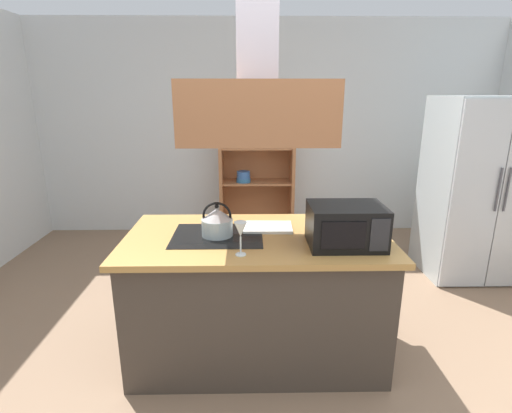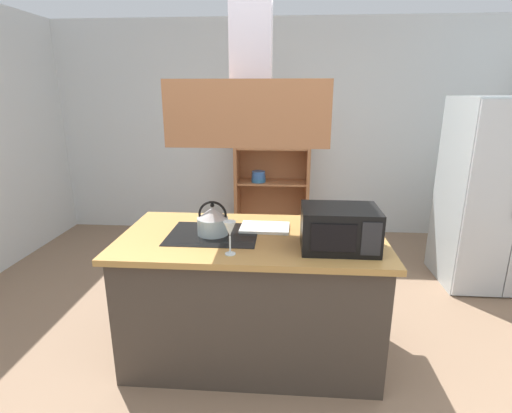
# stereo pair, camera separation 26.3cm
# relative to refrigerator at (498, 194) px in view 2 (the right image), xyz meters

# --- Properties ---
(ground_plane) EXTENTS (7.80, 7.80, 0.00)m
(ground_plane) POSITION_rel_refrigerator_xyz_m (-2.04, -1.57, -0.90)
(ground_plane) COLOR #856850
(wall_back) EXTENTS (6.00, 0.12, 2.70)m
(wall_back) POSITION_rel_refrigerator_xyz_m (-2.04, 1.43, 0.45)
(wall_back) COLOR silver
(wall_back) RESTS_ON ground
(kitchen_island) EXTENTS (1.77, 0.95, 0.90)m
(kitchen_island) POSITION_rel_refrigerator_xyz_m (-2.22, -1.28, -0.44)
(kitchen_island) COLOR #40362E
(kitchen_island) RESTS_ON ground
(range_hood) EXTENTS (0.90, 0.70, 1.17)m
(range_hood) POSITION_rel_refrigerator_xyz_m (-2.22, -1.28, 0.92)
(range_hood) COLOR #9B613B
(refrigerator) EXTENTS (0.90, 0.78, 1.79)m
(refrigerator) POSITION_rel_refrigerator_xyz_m (0.00, 0.00, 0.00)
(refrigerator) COLOR #B2BEC1
(refrigerator) RESTS_ON ground
(dish_cabinet) EXTENTS (0.94, 0.40, 1.78)m
(dish_cabinet) POSITION_rel_refrigerator_xyz_m (-2.18, 1.21, -0.11)
(dish_cabinet) COLOR #AB6B41
(dish_cabinet) RESTS_ON ground
(kettle) EXTENTS (0.21, 0.21, 0.23)m
(kettle) POSITION_rel_refrigerator_xyz_m (-2.49, -1.28, 0.10)
(kettle) COLOR #ADC2C7
(kettle) RESTS_ON kitchen_island
(cutting_board) EXTENTS (0.35, 0.25, 0.02)m
(cutting_board) POSITION_rel_refrigerator_xyz_m (-2.14, -1.14, 0.01)
(cutting_board) COLOR white
(cutting_board) RESTS_ON kitchen_island
(microwave) EXTENTS (0.46, 0.35, 0.26)m
(microwave) POSITION_rel_refrigerator_xyz_m (-1.67, -1.46, 0.13)
(microwave) COLOR black
(microwave) RESTS_ON kitchen_island
(wine_glass_on_counter) EXTENTS (0.08, 0.08, 0.21)m
(wine_glass_on_counter) POSITION_rel_refrigerator_xyz_m (-2.33, -1.61, 0.16)
(wine_glass_on_counter) COLOR silver
(wine_glass_on_counter) RESTS_ON kitchen_island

